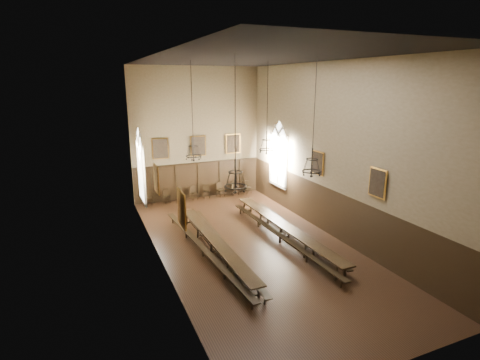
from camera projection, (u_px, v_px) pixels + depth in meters
floor at (252, 246)px, 18.73m from camera, size 9.00×18.00×0.02m
ceiling at (254, 58)px, 16.43m from camera, size 9.00×18.00×0.02m
wall_back at (197, 134)px, 25.59m from camera, size 9.00×0.02×9.00m
wall_front at (402, 222)px, 9.57m from camera, size 9.00×0.02×9.00m
wall_left at (157, 167)px, 15.86m from camera, size 0.02×18.00×9.00m
wall_right at (332, 151)px, 19.30m from camera, size 0.02×18.00×9.00m
wainscot_panelling at (252, 223)px, 18.41m from camera, size 9.00×18.00×2.50m
table_left at (215, 246)px, 17.85m from camera, size 0.73×9.35×0.73m
table_right at (284, 232)px, 19.52m from camera, size 0.88×10.10×0.79m
bench_left_outer at (203, 250)px, 17.59m from camera, size 1.01×10.38×0.47m
bench_left_inner at (224, 247)px, 17.98m from camera, size 0.68×10.12×0.46m
bench_right_inner at (280, 237)px, 19.07m from camera, size 0.65×10.31×0.46m
bench_right_outer at (296, 232)px, 19.76m from camera, size 0.78×9.44×0.42m
chair_0 at (149, 201)px, 24.94m from camera, size 0.50×0.50×0.98m
chair_1 at (167, 199)px, 25.36m from camera, size 0.48×0.48×0.94m
chair_2 at (181, 197)px, 25.70m from camera, size 0.47×0.47×0.95m
chair_3 at (194, 196)px, 26.08m from camera, size 0.48×0.48×0.95m
chair_4 at (207, 194)px, 26.47m from camera, size 0.49×0.49×0.94m
chair_5 at (220, 192)px, 26.78m from camera, size 0.59×0.59×1.04m
chair_6 at (235, 191)px, 27.22m from camera, size 0.54×0.54×0.95m
chair_7 at (248, 189)px, 27.58m from camera, size 0.48×0.48×0.94m
chandelier_back_left at (193, 150)px, 19.15m from camera, size 0.81×0.81×4.87m
chandelier_back_right at (267, 143)px, 20.13m from camera, size 0.80×0.80×4.71m
chandelier_front_left at (235, 178)px, 15.09m from camera, size 0.92×0.92×5.29m
chandelier_front_right at (312, 164)px, 16.42m from camera, size 0.84×0.84×4.99m
portrait_back_0 at (160, 149)px, 24.69m from camera, size 1.10×0.12×1.40m
portrait_back_1 at (198, 146)px, 25.68m from camera, size 1.10×0.12×1.40m
portrait_back_2 at (233, 144)px, 26.67m from camera, size 1.10×0.12×1.40m
portrait_left_0 at (156, 179)px, 17.01m from camera, size 0.12×1.00×1.30m
portrait_left_1 at (182, 209)px, 13.01m from camera, size 0.12×1.00×1.30m
portrait_right_0 at (318, 163)px, 20.34m from camera, size 0.12×1.00×1.30m
portrait_right_1 at (377, 183)px, 16.34m from camera, size 0.12×1.00×1.30m
window_right at (279, 154)px, 24.43m from camera, size 0.20×2.20×4.60m
window_left at (140, 166)px, 21.06m from camera, size 0.20×2.20×4.60m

